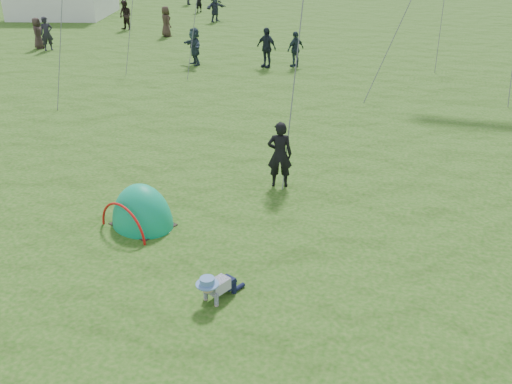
# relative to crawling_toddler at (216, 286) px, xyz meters

# --- Properties ---
(ground) EXTENTS (140.00, 140.00, 0.00)m
(ground) POSITION_rel_crawling_toddler_xyz_m (0.49, 0.08, -0.29)
(ground) COLOR #14470A
(crawling_toddler) EXTENTS (0.79, 0.90, 0.58)m
(crawling_toddler) POSITION_rel_crawling_toddler_xyz_m (0.00, 0.00, 0.00)
(crawling_toddler) COLOR black
(crawling_toddler) RESTS_ON ground
(popup_tent) EXTENTS (1.87, 1.73, 1.95)m
(popup_tent) POSITION_rel_crawling_toddler_xyz_m (-2.55, 2.14, -0.29)
(popup_tent) COLOR #0C998D
(popup_tent) RESTS_ON ground
(standing_adult) EXTENTS (0.71, 0.55, 1.73)m
(standing_adult) POSITION_rel_crawling_toddler_xyz_m (-0.13, 5.03, 0.58)
(standing_adult) COLOR black
(standing_adult) RESTS_ON ground
(crowd_person_0) EXTENTS (0.62, 0.70, 1.61)m
(crowd_person_0) POSITION_rel_crawling_toddler_xyz_m (-13.18, 32.15, 0.52)
(crowd_person_0) COLOR black
(crowd_person_0) RESTS_ON ground
(crowd_person_2) EXTENTS (0.86, 0.99, 1.60)m
(crowd_person_2) POSITION_rel_crawling_toddler_xyz_m (-2.68, 17.81, 0.51)
(crowd_person_2) COLOR #22323B
(crowd_person_2) RESTS_ON ground
(crowd_person_4) EXTENTS (0.98, 0.94, 1.69)m
(crowd_person_4) POSITION_rel_crawling_toddler_xyz_m (-11.50, 22.92, 0.56)
(crowd_person_4) COLOR #3A2B22
(crowd_person_4) RESTS_ON ground
(crowd_person_5) EXTENTS (1.47, 1.48, 1.70)m
(crowd_person_5) POSITION_rel_crawling_toddler_xyz_m (-7.26, 16.86, 0.56)
(crowd_person_5) COLOR #2A3A45
(crowd_person_5) RESTS_ON ground
(crowd_person_6) EXTENTS (0.71, 0.73, 1.69)m
(crowd_person_6) POSITION_rel_crawling_toddler_xyz_m (-15.75, 17.66, 0.56)
(crowd_person_6) COLOR black
(crowd_person_6) RESTS_ON ground
(crowd_person_7) EXTENTS (0.98, 0.85, 1.72)m
(crowd_person_7) POSITION_rel_crawling_toddler_xyz_m (-14.76, 24.18, 0.57)
(crowd_person_7) COLOR black
(crowd_person_7) RESTS_ON ground
(crowd_person_8) EXTENTS (1.14, 0.80, 1.79)m
(crowd_person_8) POSITION_rel_crawling_toddler_xyz_m (-3.94, 17.35, 0.61)
(crowd_person_8) COLOR #1C242E
(crowd_person_8) RESTS_ON ground
(crowd_person_10) EXTENTS (0.67, 0.87, 1.58)m
(crowd_person_10) POSITION_rel_crawling_toddler_xyz_m (-16.50, 17.92, 0.50)
(crowd_person_10) COLOR #3C2D29
(crowd_person_10) RESTS_ON ground
(crowd_person_11) EXTENTS (1.21, 1.64, 1.72)m
(crowd_person_11) POSITION_rel_crawling_toddler_xyz_m (-10.61, 28.63, 0.57)
(crowd_person_11) COLOR #2B3242
(crowd_person_11) RESTS_ON ground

